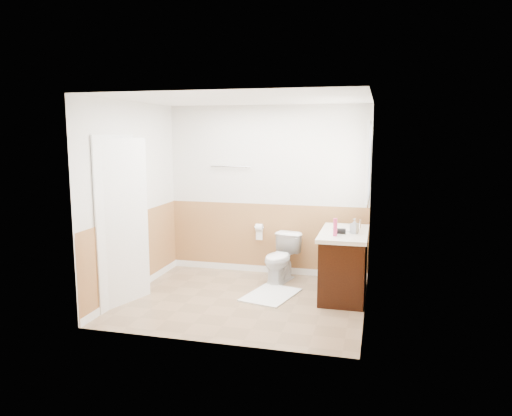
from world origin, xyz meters
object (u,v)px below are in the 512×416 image
(toilet, at_px, (281,258))
(soap_dispenser, at_px, (354,226))
(vanity_cabinet, at_px, (344,266))
(lotion_bottle, at_px, (335,227))
(bath_mat, at_px, (271,295))

(toilet, height_order, soap_dispenser, soap_dispenser)
(vanity_cabinet, bearing_deg, lotion_bottle, -108.31)
(toilet, relative_size, soap_dispenser, 3.56)
(bath_mat, xyz_separation_m, vanity_cabinet, (0.91, 0.25, 0.39))
(lotion_bottle, relative_size, soap_dispenser, 1.16)
(vanity_cabinet, bearing_deg, toilet, 156.46)
(bath_mat, relative_size, soap_dispenser, 4.21)
(toilet, xyz_separation_m, bath_mat, (0.00, -0.64, -0.33))
(soap_dispenser, bearing_deg, toilet, 154.85)
(vanity_cabinet, distance_m, lotion_bottle, 0.64)
(toilet, height_order, vanity_cabinet, vanity_cabinet)
(vanity_cabinet, distance_m, soap_dispenser, 0.56)
(toilet, xyz_separation_m, vanity_cabinet, (0.91, -0.40, 0.06))
(vanity_cabinet, relative_size, lotion_bottle, 5.00)
(bath_mat, height_order, soap_dispenser, soap_dispenser)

